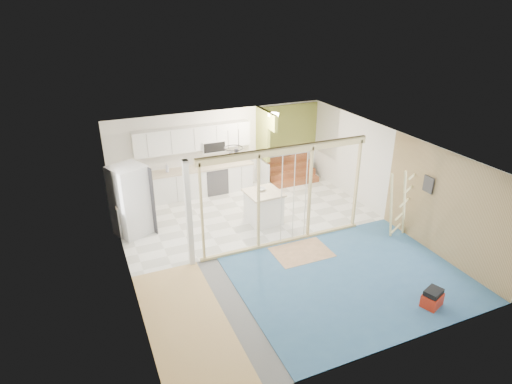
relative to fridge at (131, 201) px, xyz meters
name	(u,v)px	position (x,y,z in m)	size (l,w,h in m)	color
room	(274,199)	(3.11, -2.04, 0.35)	(7.01, 8.01, 2.61)	slate
floor_overlays	(274,243)	(3.18, -1.98, -0.94)	(7.00, 8.00, 0.03)	white
stud_frame	(263,189)	(2.84, -2.04, 0.66)	(4.66, 0.14, 2.60)	tan
base_cabinets	(177,189)	(1.50, 1.32, -0.48)	(4.45, 2.24, 0.93)	white
upper_cabinets	(195,139)	(2.27, 1.78, 0.87)	(3.60, 0.41, 0.85)	white
green_partition	(282,155)	(5.15, 1.62, 0.00)	(2.25, 1.51, 2.60)	olive
pot_rack	(234,150)	(2.80, -0.15, 1.05)	(0.52, 0.52, 0.72)	black
sheathing_panel	(447,207)	(6.59, -4.04, 0.35)	(0.02, 4.00, 2.60)	tan
electrical_panel	(428,184)	(6.54, -3.44, 0.70)	(0.04, 0.30, 0.40)	#3C3C42
ceiling_light	(273,115)	(4.51, 0.96, 1.59)	(0.32, 0.32, 0.08)	#FFEABF
fridge	(131,201)	(0.00, 0.00, 0.00)	(1.10, 1.05, 1.90)	silver
island	(264,207)	(3.41, -0.80, -0.49)	(0.98, 0.98, 0.92)	white
bowl	(261,189)	(3.40, -0.67, 0.00)	(0.24, 0.24, 0.06)	silver
soap_bottle_a	(167,168)	(1.32, 1.67, 0.12)	(0.11, 0.11, 0.28)	silver
soap_bottle_b	(243,158)	(3.81, 1.73, 0.07)	(0.08, 0.08, 0.17)	silver
toolbox	(432,298)	(5.05, -5.44, -0.76)	(0.50, 0.44, 0.40)	#B32410
ladder	(399,204)	(6.21, -2.94, 0.01)	(0.99, 0.20, 1.88)	#E7D98D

